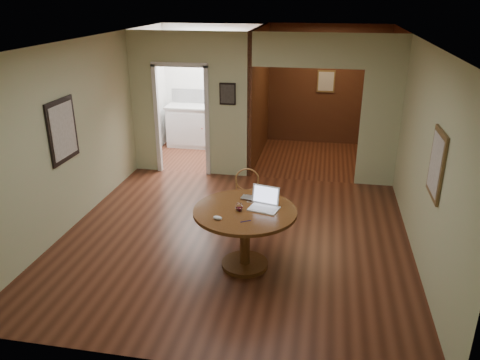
% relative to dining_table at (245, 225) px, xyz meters
% --- Properties ---
extents(floor, '(5.00, 5.00, 0.00)m').
position_rel_dining_table_xyz_m(floor, '(-0.28, 0.67, -0.60)').
color(floor, '#411E12').
rests_on(floor, ground).
extents(room_shell, '(5.20, 7.50, 5.00)m').
position_rel_dining_table_xyz_m(room_shell, '(-0.75, 3.77, 0.68)').
color(room_shell, white).
rests_on(room_shell, ground).
extents(dining_table, '(1.30, 1.30, 0.81)m').
position_rel_dining_table_xyz_m(dining_table, '(0.00, 0.00, 0.00)').
color(dining_table, brown).
rests_on(dining_table, ground).
extents(chair, '(0.45, 0.45, 0.93)m').
position_rel_dining_table_xyz_m(chair, '(-0.15, 1.05, -0.08)').
color(chair, olive).
rests_on(chair, ground).
extents(open_laptop, '(0.41, 0.39, 0.25)m').
position_rel_dining_table_xyz_m(open_laptop, '(0.23, 0.12, 0.28)').
color(open_laptop, white).
rests_on(open_laptop, dining_table).
extents(closed_laptop, '(0.38, 0.27, 0.03)m').
position_rel_dining_table_xyz_m(closed_laptop, '(0.06, 0.27, 0.22)').
color(closed_laptop, silver).
rests_on(closed_laptop, dining_table).
extents(mouse, '(0.12, 0.08, 0.05)m').
position_rel_dining_table_xyz_m(mouse, '(-0.28, -0.33, 0.23)').
color(mouse, white).
rests_on(mouse, dining_table).
extents(wine_glass, '(0.10, 0.10, 0.11)m').
position_rel_dining_table_xyz_m(wine_glass, '(-0.07, -0.04, 0.27)').
color(wine_glass, white).
rests_on(wine_glass, dining_table).
extents(pen, '(0.12, 0.07, 0.01)m').
position_rel_dining_table_xyz_m(pen, '(0.06, -0.32, 0.21)').
color(pen, '#0D0C59').
rests_on(pen, dining_table).
extents(kitchen_cabinet, '(2.06, 0.60, 0.94)m').
position_rel_dining_table_xyz_m(kitchen_cabinet, '(-1.63, 4.87, -0.13)').
color(kitchen_cabinet, white).
rests_on(kitchen_cabinet, ground).
extents(grocery_bag, '(0.33, 0.28, 0.30)m').
position_rel_dining_table_xyz_m(grocery_bag, '(-0.83, 4.87, 0.49)').
color(grocery_bag, tan).
rests_on(grocery_bag, kitchen_cabinet).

